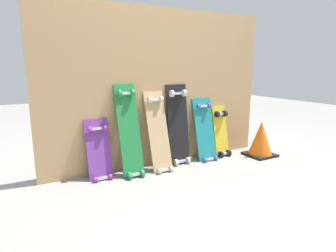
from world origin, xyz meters
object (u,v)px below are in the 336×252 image
(skateboard_purple, at_px, (99,153))
(skateboard_black, at_px, (178,128))
(skateboard_yellow, at_px, (221,134))
(skateboard_natural, at_px, (159,135))
(skateboard_teal, at_px, (205,133))
(skateboard_green, at_px, (130,134))
(traffic_cone, at_px, (261,139))

(skateboard_purple, relative_size, skateboard_black, 0.70)
(skateboard_yellow, bearing_deg, skateboard_natural, -176.28)
(skateboard_natural, height_order, skateboard_black, skateboard_black)
(skateboard_natural, distance_m, skateboard_black, 0.27)
(skateboard_natural, height_order, skateboard_teal, skateboard_natural)
(skateboard_green, distance_m, traffic_cone, 1.51)
(skateboard_purple, bearing_deg, skateboard_green, -8.79)
(skateboard_purple, distance_m, skateboard_green, 0.32)
(skateboard_natural, bearing_deg, traffic_cone, -8.51)
(skateboard_natural, distance_m, traffic_cone, 1.21)
(skateboard_natural, relative_size, skateboard_yellow, 1.34)
(skateboard_teal, bearing_deg, skateboard_black, 174.09)
(skateboard_purple, height_order, skateboard_yellow, skateboard_yellow)
(skateboard_teal, bearing_deg, traffic_cone, -18.90)
(skateboard_teal, relative_size, traffic_cone, 1.85)
(skateboard_black, distance_m, skateboard_yellow, 0.57)
(skateboard_green, bearing_deg, skateboard_black, 6.08)
(skateboard_purple, xyz_separation_m, skateboard_yellow, (1.39, 0.00, 0.02))
(skateboard_natural, xyz_separation_m, traffic_cone, (1.19, -0.18, -0.15))
(skateboard_purple, distance_m, skateboard_teal, 1.15)
(skateboard_green, distance_m, skateboard_black, 0.56)
(skateboard_purple, bearing_deg, skateboard_yellow, 0.17)
(skateboard_green, relative_size, skateboard_natural, 1.09)
(skateboard_green, xyz_separation_m, skateboard_black, (0.55, 0.06, -0.01))
(skateboard_natural, xyz_separation_m, skateboard_teal, (0.58, 0.03, -0.05))
(skateboard_green, xyz_separation_m, skateboard_yellow, (1.11, 0.05, -0.14))
(skateboard_green, height_order, traffic_cone, skateboard_green)
(skateboard_teal, height_order, skateboard_yellow, skateboard_teal)
(skateboard_green, bearing_deg, skateboard_purple, 171.21)
(skateboard_natural, relative_size, traffic_cone, 2.10)
(skateboard_black, xyz_separation_m, skateboard_teal, (0.32, -0.03, -0.08))
(skateboard_green, bearing_deg, traffic_cone, -7.07)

